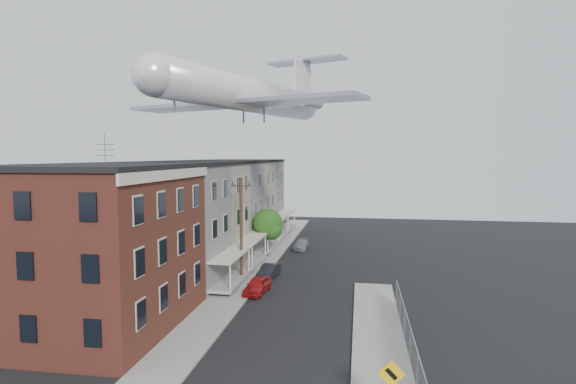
# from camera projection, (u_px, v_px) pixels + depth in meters

# --- Properties ---
(sidewalk_left) EXTENTS (3.00, 62.00, 0.12)m
(sidewalk_left) POSITION_uv_depth(u_px,v_px,m) (258.00, 265.00, 44.25)
(sidewalk_left) COLOR gray
(sidewalk_left) RESTS_ON ground
(sidewalk_right) EXTENTS (3.00, 26.00, 0.12)m
(sidewalk_right) POSITION_uv_depth(u_px,v_px,m) (380.00, 351.00, 24.80)
(sidewalk_right) COLOR gray
(sidewalk_right) RESTS_ON ground
(curb_left) EXTENTS (0.15, 62.00, 0.14)m
(curb_left) POSITION_uv_depth(u_px,v_px,m) (273.00, 266.00, 44.02)
(curb_left) COLOR gray
(curb_left) RESTS_ON ground
(curb_right) EXTENTS (0.15, 26.00, 0.14)m
(curb_right) POSITION_uv_depth(u_px,v_px,m) (353.00, 349.00, 25.03)
(curb_right) COLOR gray
(curb_right) RESTS_ON ground
(corner_building) EXTENTS (10.31, 12.30, 12.15)m
(corner_building) POSITION_uv_depth(u_px,v_px,m) (96.00, 246.00, 28.13)
(corner_building) COLOR black
(corner_building) RESTS_ON ground
(row_house_a) EXTENTS (11.98, 7.00, 10.30)m
(row_house_a) POSITION_uv_depth(u_px,v_px,m) (163.00, 224.00, 37.48)
(row_house_a) COLOR slate
(row_house_a) RESTS_ON ground
(row_house_b) EXTENTS (11.98, 7.00, 10.30)m
(row_house_b) POSITION_uv_depth(u_px,v_px,m) (193.00, 213.00, 44.37)
(row_house_b) COLOR #6D6356
(row_house_b) RESTS_ON ground
(row_house_c) EXTENTS (11.98, 7.00, 10.30)m
(row_house_c) POSITION_uv_depth(u_px,v_px,m) (216.00, 206.00, 51.26)
(row_house_c) COLOR slate
(row_house_c) RESTS_ON ground
(row_house_d) EXTENTS (11.98, 7.00, 10.30)m
(row_house_d) POSITION_uv_depth(u_px,v_px,m) (233.00, 200.00, 58.15)
(row_house_d) COLOR #6D6356
(row_house_d) RESTS_ON ground
(row_house_e) EXTENTS (11.98, 7.00, 10.30)m
(row_house_e) POSITION_uv_depth(u_px,v_px,m) (246.00, 195.00, 65.04)
(row_house_e) COLOR slate
(row_house_e) RESTS_ON ground
(chainlink_fence) EXTENTS (0.06, 18.06, 1.90)m
(chainlink_fence) POSITION_uv_depth(u_px,v_px,m) (410.00, 344.00, 23.51)
(chainlink_fence) COLOR gray
(chainlink_fence) RESTS_ON ground
(warning_sign) EXTENTS (1.10, 0.11, 2.80)m
(warning_sign) POSITION_uv_depth(u_px,v_px,m) (391.00, 383.00, 17.72)
(warning_sign) COLOR #515156
(warning_sign) RESTS_ON ground
(utility_pole) EXTENTS (1.80, 0.26, 9.00)m
(utility_pole) POSITION_uv_depth(u_px,v_px,m) (241.00, 228.00, 37.99)
(utility_pole) COLOR black
(utility_pole) RESTS_ON ground
(street_tree) EXTENTS (3.22, 3.20, 5.20)m
(street_tree) POSITION_uv_depth(u_px,v_px,m) (268.00, 225.00, 47.80)
(street_tree) COLOR black
(street_tree) RESTS_ON ground
(car_near) EXTENTS (1.85, 3.86, 1.27)m
(car_near) POSITION_uv_depth(u_px,v_px,m) (257.00, 285.00, 35.34)
(car_near) COLOR maroon
(car_near) RESTS_ON ground
(car_mid) EXTENTS (1.65, 3.71, 1.18)m
(car_mid) POSITION_uv_depth(u_px,v_px,m) (269.00, 271.00, 39.77)
(car_mid) COLOR black
(car_mid) RESTS_ON ground
(car_far) EXTENTS (1.65, 3.74, 1.07)m
(car_far) POSITION_uv_depth(u_px,v_px,m) (301.00, 245.00, 51.91)
(car_far) COLOR slate
(car_far) RESTS_ON ground
(airplane) EXTENTS (22.89, 26.21, 7.63)m
(airplane) POSITION_uv_depth(u_px,v_px,m) (251.00, 95.00, 41.33)
(airplane) COLOR silver
(airplane) RESTS_ON ground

